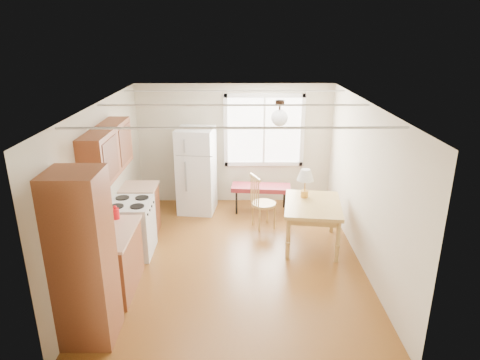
{
  "coord_description": "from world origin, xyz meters",
  "views": [
    {
      "loc": [
        0.05,
        -6.13,
        3.51
      ],
      "look_at": [
        0.09,
        0.56,
        1.15
      ],
      "focal_mm": 32.0,
      "sensor_mm": 36.0,
      "label": 1
    }
  ],
  "objects_px": {
    "bench": "(261,189)",
    "chair": "(259,198)",
    "refrigerator": "(197,170)",
    "dining_table": "(313,209)"
  },
  "relations": [
    {
      "from": "chair",
      "to": "refrigerator",
      "type": "bearing_deg",
      "value": 123.37
    },
    {
      "from": "bench",
      "to": "chair",
      "type": "bearing_deg",
      "value": -90.33
    },
    {
      "from": "refrigerator",
      "to": "chair",
      "type": "height_order",
      "value": "refrigerator"
    },
    {
      "from": "bench",
      "to": "dining_table",
      "type": "bearing_deg",
      "value": -56.5
    },
    {
      "from": "refrigerator",
      "to": "bench",
      "type": "bearing_deg",
      "value": 5.3
    },
    {
      "from": "bench",
      "to": "chair",
      "type": "distance_m",
      "value": 0.81
    },
    {
      "from": "refrigerator",
      "to": "chair",
      "type": "relative_size",
      "value": 1.67
    },
    {
      "from": "dining_table",
      "to": "chair",
      "type": "distance_m",
      "value": 1.1
    },
    {
      "from": "refrigerator",
      "to": "chair",
      "type": "xyz_separation_m",
      "value": [
        1.21,
        -0.84,
        -0.27
      ]
    },
    {
      "from": "refrigerator",
      "to": "dining_table",
      "type": "xyz_separation_m",
      "value": [
        2.08,
        -1.51,
        -0.19
      ]
    }
  ]
}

